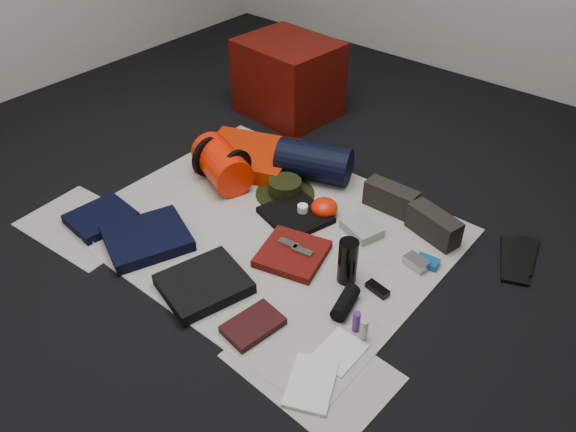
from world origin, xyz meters
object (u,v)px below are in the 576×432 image
Objects in this scene: paperback_book at (253,325)px; sleeping_pad at (248,156)px; navy_duffel at (314,162)px; stuff_sack at (222,164)px; water_bottle at (348,261)px; red_cabinet at (288,78)px; compact_camera at (416,263)px.

sleeping_pad is at bearing 142.34° from paperback_book.
paperback_book is (0.46, -0.98, -0.09)m from navy_duffel.
stuff_sack is 0.96m from water_bottle.
red_cabinet reaches higher than navy_duffel.
stuff_sack is at bearing -86.09° from sleeping_pad.
water_bottle is at bearing -36.19° from red_cabinet.
water_bottle reaches higher than sleeping_pad.
navy_duffel reaches higher than sleeping_pad.
red_cabinet is 1.58m from compact_camera.
water_bottle is (0.95, -0.42, 0.06)m from sleeping_pad.
paperback_book is at bearing -38.59° from stuff_sack.
stuff_sack is 1.68× the size of water_bottle.
stuff_sack is 0.91× the size of navy_duffel.
compact_camera is at bearing 54.78° from water_bottle.
compact_camera is at bearing -24.36° from red_cabinet.
red_cabinet is 0.79m from navy_duffel.
sleeping_pad is at bearing -64.98° from red_cabinet.
compact_camera is at bearing 75.23° from paperback_book.
paperback_book is (0.82, -0.65, -0.09)m from stuff_sack.
stuff_sack reaches higher than navy_duffel.
red_cabinet is at bearing 138.87° from water_bottle.
sleeping_pad is at bearing 156.48° from water_bottle.
sleeping_pad is at bearing 177.34° from navy_duffel.
navy_duffel is (0.35, 0.33, -0.00)m from stuff_sack.
paperback_book is at bearing -49.60° from red_cabinet.
stuff_sack is 0.48m from navy_duffel.
sleeping_pad is at bearing -176.57° from compact_camera.
red_cabinet is 0.68m from sleeping_pad.
paperback_book is (-0.12, -0.45, -0.09)m from water_bottle.
sleeping_pad reaches higher than compact_camera.
red_cabinet reaches higher than compact_camera.
stuff_sack is at bearing 168.05° from water_bottle.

